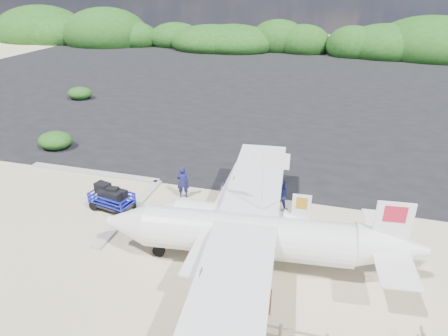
# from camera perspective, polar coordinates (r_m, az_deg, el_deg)

# --- Properties ---
(ground) EXTENTS (160.00, 160.00, 0.00)m
(ground) POSITION_cam_1_polar(r_m,az_deg,el_deg) (19.42, -3.24, -10.38)
(ground) COLOR beige
(asphalt_apron) EXTENTS (90.00, 50.00, 0.04)m
(asphalt_apron) POSITION_cam_1_polar(r_m,az_deg,el_deg) (46.53, 8.93, 11.11)
(asphalt_apron) COLOR #B2B2B2
(asphalt_apron) RESTS_ON ground
(lagoon) EXTENTS (9.00, 7.00, 0.40)m
(lagoon) POSITION_cam_1_polar(r_m,az_deg,el_deg) (24.50, -22.45, -4.26)
(lagoon) COLOR #B2B2B2
(lagoon) RESTS_ON ground
(vegetation_band) EXTENTS (124.00, 8.00, 4.40)m
(vegetation_band) POSITION_cam_1_polar(r_m,az_deg,el_deg) (70.92, 11.75, 15.84)
(vegetation_band) COLOR #B2B2B2
(vegetation_band) RESTS_ON ground
(baggage_cart) EXTENTS (2.72, 1.88, 1.24)m
(baggage_cart) POSITION_cam_1_polar(r_m,az_deg,el_deg) (22.56, -15.53, -5.79)
(baggage_cart) COLOR #0E18D6
(baggage_cart) RESTS_ON ground
(flagpole) EXTENTS (1.08, 0.51, 5.26)m
(flagpole) POSITION_cam_1_polar(r_m,az_deg,el_deg) (18.58, 5.05, -12.33)
(flagpole) COLOR white
(flagpole) RESTS_ON ground
(signboard) EXTENTS (1.51, 0.36, 1.24)m
(signboard) POSITION_cam_1_polar(r_m,az_deg,el_deg) (15.99, 3.97, -19.93)
(signboard) COLOR brown
(signboard) RESTS_ON ground
(crew_a) EXTENTS (0.79, 0.62, 1.90)m
(crew_a) POSITION_cam_1_polar(r_m,az_deg,el_deg) (22.64, -5.91, -2.03)
(crew_a) COLOR #151851
(crew_a) RESTS_ON ground
(crew_b) EXTENTS (0.87, 0.69, 1.74)m
(crew_b) POSITION_cam_1_polar(r_m,az_deg,el_deg) (21.59, 8.13, -3.86)
(crew_b) COLOR #151851
(crew_b) RESTS_ON ground
(crew_c) EXTENTS (1.06, 0.49, 1.77)m
(crew_c) POSITION_cam_1_polar(r_m,az_deg,el_deg) (19.80, 3.61, -6.51)
(crew_c) COLOR #151851
(crew_c) RESTS_ON ground
(aircraft_large) EXTENTS (17.56, 17.56, 4.83)m
(aircraft_large) POSITION_cam_1_polar(r_m,az_deg,el_deg) (42.00, 26.77, 7.10)
(aircraft_large) COLOR #B2B2B2
(aircraft_large) RESTS_ON ground
(aircraft_small) EXTENTS (8.34, 8.34, 2.89)m
(aircraft_small) POSITION_cam_1_polar(r_m,az_deg,el_deg) (51.68, 3.28, 12.81)
(aircraft_small) COLOR #B2B2B2
(aircraft_small) RESTS_ON ground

